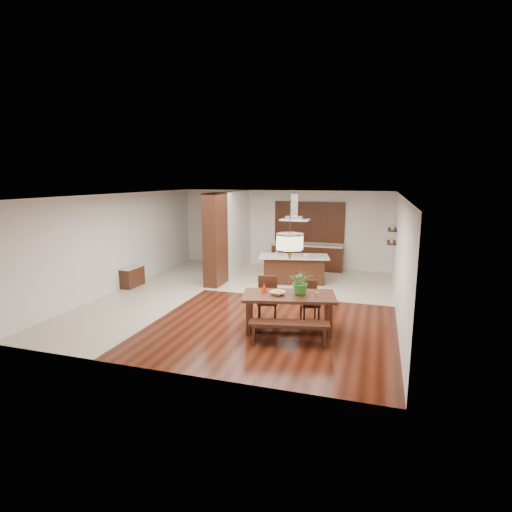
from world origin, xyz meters
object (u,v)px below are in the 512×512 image
(dining_bench, at_px, (289,333))
(island_cup, at_px, (306,255))
(foliage_plant, at_px, (301,282))
(fruit_bowl, at_px, (278,293))
(pendant_lantern, at_px, (290,231))
(microwave, at_px, (286,239))
(range_hood, at_px, (295,207))
(hallway_console, at_px, (132,277))
(dining_chair_right, at_px, (310,302))
(dining_table, at_px, (289,304))
(kitchen_island, at_px, (294,269))
(dining_chair_left, at_px, (267,299))

(dining_bench, height_order, island_cup, island_cup)
(dining_bench, height_order, foliage_plant, foliage_plant)
(foliage_plant, height_order, fruit_bowl, foliage_plant)
(pendant_lantern, distance_m, foliage_plant, 1.16)
(island_cup, distance_m, microwave, 2.41)
(foliage_plant, xyz_separation_m, range_hood, (-0.99, 4.02, 1.35))
(hallway_console, xyz_separation_m, range_hood, (4.73, 1.94, 2.15))
(fruit_bowl, bearing_deg, dining_chair_right, 53.74)
(pendant_lantern, bearing_deg, dining_chair_right, 63.69)
(foliage_plant, bearing_deg, island_cup, 98.69)
(hallway_console, distance_m, range_hood, 5.55)
(dining_table, xyz_separation_m, fruit_bowl, (-0.24, -0.09, 0.26))
(pendant_lantern, distance_m, microwave, 6.42)
(dining_chair_right, height_order, kitchen_island, dining_chair_right)
(dining_bench, xyz_separation_m, fruit_bowl, (-0.40, 0.61, 0.64))
(microwave, bearing_deg, kitchen_island, -48.23)
(kitchen_island, distance_m, microwave, 2.25)
(foliage_plant, relative_size, island_cup, 4.83)
(foliage_plant, bearing_deg, hallway_console, 160.11)
(dining_table, xyz_separation_m, pendant_lantern, (0.00, 0.00, 1.63))
(kitchen_island, height_order, range_hood, range_hood)
(fruit_bowl, distance_m, island_cup, 4.10)
(island_cup, bearing_deg, dining_table, -85.02)
(fruit_bowl, height_order, microwave, microwave)
(pendant_lantern, relative_size, foliage_plant, 2.30)
(dining_bench, distance_m, range_hood, 5.39)
(hallway_console, distance_m, dining_chair_left, 5.14)
(hallway_console, distance_m, dining_chair_right, 6.01)
(dining_chair_right, relative_size, pendant_lantern, 0.74)
(hallway_console, height_order, pendant_lantern, pendant_lantern)
(dining_chair_left, bearing_deg, range_hood, 78.34)
(dining_table, distance_m, microwave, 6.34)
(foliage_plant, distance_m, range_hood, 4.35)
(dining_chair_right, bearing_deg, fruit_bowl, -149.82)
(hallway_console, distance_m, kitchen_island, 5.12)
(foliage_plant, distance_m, island_cup, 3.96)
(fruit_bowl, xyz_separation_m, range_hood, (-0.51, 4.21, 1.59))
(dining_bench, height_order, dining_chair_left, dining_chair_left)
(pendant_lantern, bearing_deg, dining_bench, -77.02)
(dining_chair_right, height_order, foliage_plant, foliage_plant)
(island_cup, bearing_deg, hallway_console, -160.27)
(dining_table, distance_m, range_hood, 4.57)
(dining_table, height_order, island_cup, island_cup)
(island_cup, bearing_deg, dining_chair_left, -94.47)
(foliage_plant, distance_m, kitchen_island, 4.18)
(foliage_plant, xyz_separation_m, island_cup, (-0.60, 3.91, -0.17))
(pendant_lantern, distance_m, fruit_bowl, 1.40)
(fruit_bowl, relative_size, island_cup, 2.66)
(dining_bench, bearing_deg, pendant_lantern, 102.98)
(hallway_console, relative_size, island_cup, 7.45)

